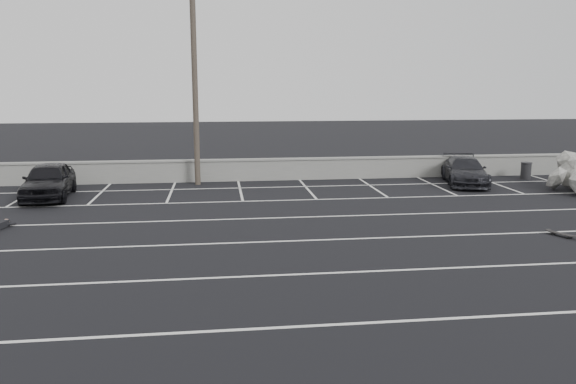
{
  "coord_description": "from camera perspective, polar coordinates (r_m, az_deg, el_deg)",
  "views": [
    {
      "loc": [
        -2.95,
        -12.97,
        4.55
      ],
      "look_at": [
        -0.61,
        5.55,
        1.0
      ],
      "focal_mm": 35.0,
      "sensor_mm": 36.0,
      "label": 1
    }
  ],
  "objects": [
    {
      "name": "ground",
      "position": [
        14.06,
        5.38,
        -8.16
      ],
      "size": [
        120.0,
        120.0,
        0.0
      ],
      "primitive_type": "plane",
      "color": "black",
      "rests_on": "ground"
    },
    {
      "name": "seawall",
      "position": [
        27.42,
        -0.93,
        2.37
      ],
      "size": [
        50.0,
        0.45,
        1.06
      ],
      "color": "gray",
      "rests_on": "ground"
    },
    {
      "name": "stall_lines",
      "position": [
        18.19,
        2.12,
        -3.71
      ],
      "size": [
        36.0,
        20.05,
        0.01
      ],
      "color": "silver",
      "rests_on": "ground"
    },
    {
      "name": "car_left",
      "position": [
        24.95,
        -23.16,
        1.09
      ],
      "size": [
        2.1,
        4.44,
        1.47
      ],
      "primitive_type": "imported",
      "rotation": [
        0.0,
        0.0,
        0.09
      ],
      "color": "black",
      "rests_on": "ground"
    },
    {
      "name": "car_right",
      "position": [
        27.51,
        17.51,
        2.06
      ],
      "size": [
        2.8,
        4.62,
        1.25
      ],
      "primitive_type": "imported",
      "rotation": [
        0.0,
        0.0,
        -0.26
      ],
      "color": "black",
      "rests_on": "ground"
    },
    {
      "name": "utility_pole",
      "position": [
        26.19,
        -9.46,
        11.47
      ],
      "size": [
        1.3,
        0.26,
        9.75
      ],
      "color": "#4C4238",
      "rests_on": "ground"
    },
    {
      "name": "trash_bin",
      "position": [
        30.09,
        23.02,
        2.01
      ],
      "size": [
        0.65,
        0.65,
        0.83
      ],
      "rotation": [
        0.0,
        0.0,
        -0.22
      ],
      "color": "black",
      "rests_on": "ground"
    },
    {
      "name": "skateboard",
      "position": [
        19.14,
        26.02,
        -3.86
      ],
      "size": [
        0.52,
        0.82,
        0.1
      ],
      "rotation": [
        0.0,
        0.0,
        0.43
      ],
      "color": "black",
      "rests_on": "ground"
    }
  ]
}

